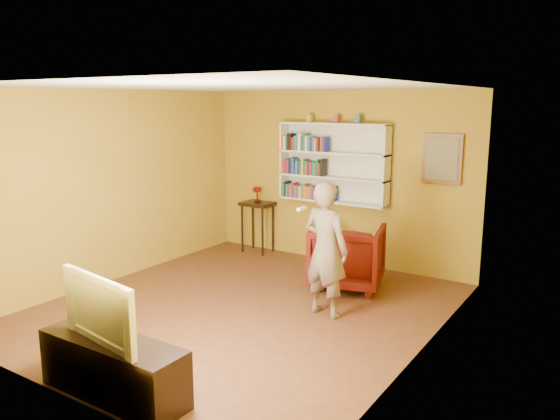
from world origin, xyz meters
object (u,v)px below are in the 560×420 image
object	(u,v)px
console_table	(257,211)
armchair	(347,256)
television	(110,307)
ruby_lustre	(257,191)
bookshelf	(335,163)
tv_cabinet	(114,368)
person	(326,249)

from	to	relation	value
console_table	armchair	bearing A→B (deg)	-20.82
television	ruby_lustre	bearing A→B (deg)	119.26
bookshelf	console_table	xyz separation A→B (m)	(-1.37, -0.16, -0.88)
ruby_lustre	bookshelf	bearing A→B (deg)	6.64
ruby_lustre	tv_cabinet	distance (m)	4.86
armchair	tv_cabinet	world-z (taller)	armchair
television	tv_cabinet	bearing A→B (deg)	0.00
armchair	console_table	bearing A→B (deg)	-36.62
bookshelf	ruby_lustre	world-z (taller)	bookshelf
ruby_lustre	television	size ratio (longest dim) A/B	0.25
bookshelf	ruby_lustre	bearing A→B (deg)	-173.36
bookshelf	console_table	world-z (taller)	bookshelf
bookshelf	armchair	xyz separation A→B (m)	(0.72, -0.95, -1.15)
ruby_lustre	person	bearing A→B (deg)	-38.73
armchair	person	bearing A→B (deg)	86.53
bookshelf	television	size ratio (longest dim) A/B	1.74
console_table	tv_cabinet	bearing A→B (deg)	-69.65
console_table	person	distance (m)	2.98
television	console_table	bearing A→B (deg)	119.26
person	tv_cabinet	size ratio (longest dim) A/B	1.12
bookshelf	person	size ratio (longest dim) A/B	1.10
console_table	person	size ratio (longest dim) A/B	0.53
tv_cabinet	television	world-z (taller)	television
armchair	person	world-z (taller)	person
console_table	television	bearing A→B (deg)	-69.65
console_table	television	xyz separation A→B (m)	(1.67, -4.50, 0.10)
bookshelf	tv_cabinet	bearing A→B (deg)	-86.35
console_table	tv_cabinet	size ratio (longest dim) A/B	0.59
tv_cabinet	television	size ratio (longest dim) A/B	1.40
ruby_lustre	television	xyz separation A→B (m)	(1.67, -4.50, -0.23)
tv_cabinet	television	xyz separation A→B (m)	(0.00, 0.00, 0.56)
bookshelf	armchair	distance (m)	1.66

